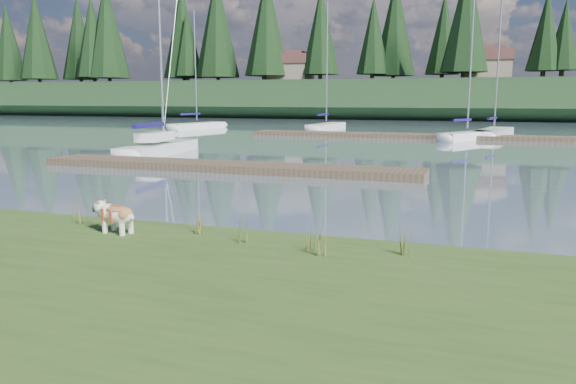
% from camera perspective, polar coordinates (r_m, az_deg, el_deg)
% --- Properties ---
extents(ground, '(200.00, 200.00, 0.00)m').
position_cam_1_polar(ground, '(41.90, 11.14, 5.44)').
color(ground, slate).
rests_on(ground, ground).
extents(bank, '(60.00, 9.00, 0.35)m').
position_cam_1_polar(bank, '(8.39, -26.86, -10.50)').
color(bank, '#354F1D').
rests_on(bank, ground).
extents(ridge, '(200.00, 20.00, 5.00)m').
position_cam_1_polar(ridge, '(84.59, 15.36, 8.99)').
color(ridge, '#193118').
rests_on(ridge, ground).
extents(bulldog, '(1.00, 0.51, 0.59)m').
position_cam_1_polar(bulldog, '(11.17, -17.08, -2.14)').
color(bulldog, silver).
rests_on(bulldog, bank).
extents(sailboat_main, '(2.33, 7.79, 11.16)m').
position_cam_1_polar(sailboat_main, '(30.20, -12.54, 4.66)').
color(sailboat_main, white).
rests_on(sailboat_main, ground).
extents(dock_near, '(16.00, 2.00, 0.30)m').
position_cam_1_polar(dock_near, '(22.80, -6.54, 2.59)').
color(dock_near, '#4C3D2C').
rests_on(dock_near, ground).
extents(dock_far, '(26.00, 2.20, 0.30)m').
position_cam_1_polar(dock_far, '(41.66, 13.88, 5.53)').
color(dock_far, '#4C3D2C').
rests_on(dock_far, ground).
extents(sailboat_bg_0, '(3.17, 7.50, 10.76)m').
position_cam_1_polar(sailboat_bg_0, '(53.49, -8.77, 6.72)').
color(sailboat_bg_0, white).
rests_on(sailboat_bg_0, ground).
extents(sailboat_bg_1, '(2.09, 7.65, 11.31)m').
position_cam_1_polar(sailboat_bg_1, '(51.74, 4.15, 6.72)').
color(sailboat_bg_1, white).
rests_on(sailboat_bg_1, ground).
extents(sailboat_bg_2, '(4.07, 5.99, 9.49)m').
position_cam_1_polar(sailboat_bg_2, '(41.02, 18.11, 5.53)').
color(sailboat_bg_2, white).
rests_on(sailboat_bg_2, ground).
extents(sailboat_bg_3, '(3.25, 8.91, 12.76)m').
position_cam_1_polar(sailboat_bg_3, '(45.45, 20.34, 5.75)').
color(sailboat_bg_3, white).
rests_on(sailboat_bg_3, ground).
extents(weed_0, '(0.17, 0.14, 0.52)m').
position_cam_1_polar(weed_0, '(10.79, -9.22, -3.06)').
color(weed_0, '#475B23').
rests_on(weed_0, bank).
extents(weed_1, '(0.17, 0.14, 0.51)m').
position_cam_1_polar(weed_1, '(10.02, -4.70, -3.96)').
color(weed_1, '#475B23').
rests_on(weed_1, bank).
extents(weed_2, '(0.17, 0.14, 0.57)m').
position_cam_1_polar(weed_2, '(9.17, 3.55, -5.08)').
color(weed_2, '#475B23').
rests_on(weed_2, bank).
extents(weed_3, '(0.17, 0.14, 0.58)m').
position_cam_1_polar(weed_3, '(12.23, -20.54, -1.94)').
color(weed_3, '#475B23').
rests_on(weed_3, bank).
extents(weed_4, '(0.17, 0.14, 0.46)m').
position_cam_1_polar(weed_4, '(9.44, 2.35, -4.93)').
color(weed_4, '#475B23').
rests_on(weed_4, bank).
extents(weed_5, '(0.17, 0.14, 0.60)m').
position_cam_1_polar(weed_5, '(9.42, 11.96, -4.79)').
color(weed_5, '#475B23').
rests_on(weed_5, bank).
extents(mud_lip, '(60.00, 0.50, 0.14)m').
position_cam_1_polar(mud_lip, '(11.74, -11.27, -4.59)').
color(mud_lip, '#33281C').
rests_on(mud_lip, ground).
extents(conifer_0, '(5.72, 5.72, 14.15)m').
position_cam_1_polar(conifer_0, '(99.69, -19.25, 14.69)').
color(conifer_0, '#382619').
rests_on(conifer_0, ridge).
extents(conifer_1, '(4.40, 4.40, 11.30)m').
position_cam_1_polar(conifer_1, '(94.64, -10.26, 14.53)').
color(conifer_1, '#382619').
rests_on(conifer_1, ridge).
extents(conifer_2, '(6.60, 6.60, 16.05)m').
position_cam_1_polar(conifer_2, '(85.82, -2.18, 16.72)').
color(conifer_2, '#382619').
rests_on(conifer_2, ridge).
extents(conifer_3, '(4.84, 4.84, 12.25)m').
position_cam_1_polar(conifer_3, '(85.34, 8.64, 15.44)').
color(conifer_3, '#382619').
rests_on(conifer_3, ridge).
extents(conifer_4, '(6.16, 6.16, 15.10)m').
position_cam_1_polar(conifer_4, '(78.11, 17.64, 16.66)').
color(conifer_4, '#382619').
rests_on(conifer_4, ridge).
extents(conifer_5, '(3.96, 3.96, 10.35)m').
position_cam_1_polar(conifer_5, '(82.29, 26.28, 14.17)').
color(conifer_5, '#382619').
rests_on(conifer_5, ridge).
extents(house_0, '(6.30, 5.30, 4.65)m').
position_cam_1_polar(house_0, '(86.13, 0.25, 12.54)').
color(house_0, gray).
rests_on(house_0, ridge).
extents(house_1, '(6.30, 5.30, 4.65)m').
position_cam_1_polar(house_1, '(82.51, 19.67, 12.12)').
color(house_1, gray).
rests_on(house_1, ridge).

